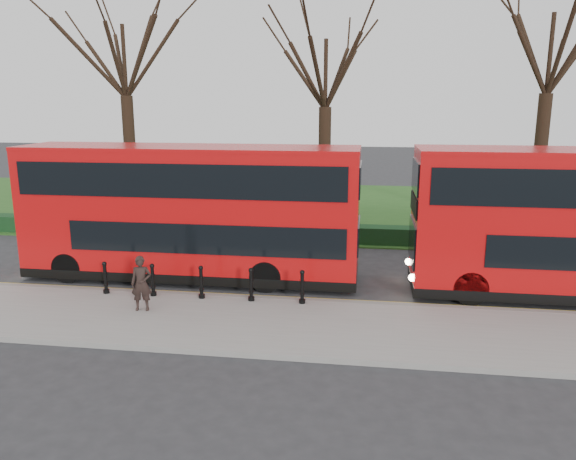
# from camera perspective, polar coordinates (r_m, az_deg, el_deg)

# --- Properties ---
(ground) EXTENTS (120.00, 120.00, 0.00)m
(ground) POSITION_cam_1_polar(r_m,az_deg,el_deg) (19.02, -4.93, -6.06)
(ground) COLOR #28282B
(ground) RESTS_ON ground
(pavement) EXTENTS (60.00, 4.00, 0.15)m
(pavement) POSITION_cam_1_polar(r_m,az_deg,el_deg) (16.28, -7.35, -9.23)
(pavement) COLOR gray
(pavement) RESTS_ON ground
(kerb) EXTENTS (60.00, 0.25, 0.16)m
(kerb) POSITION_cam_1_polar(r_m,az_deg,el_deg) (18.08, -5.65, -6.86)
(kerb) COLOR slate
(kerb) RESTS_ON ground
(grass_verge) EXTENTS (60.00, 18.00, 0.06)m
(grass_verge) POSITION_cam_1_polar(r_m,az_deg,el_deg) (33.33, 0.89, 2.39)
(grass_verge) COLOR #24511B
(grass_verge) RESTS_ON ground
(hedge) EXTENTS (60.00, 0.90, 0.80)m
(hedge) POSITION_cam_1_polar(r_m,az_deg,el_deg) (25.32, -1.48, -0.21)
(hedge) COLOR black
(hedge) RESTS_ON ground
(yellow_line_outer) EXTENTS (60.00, 0.10, 0.01)m
(yellow_line_outer) POSITION_cam_1_polar(r_m,az_deg,el_deg) (18.38, -5.42, -6.75)
(yellow_line_outer) COLOR yellow
(yellow_line_outer) RESTS_ON ground
(yellow_line_inner) EXTENTS (60.00, 0.10, 0.01)m
(yellow_line_inner) POSITION_cam_1_polar(r_m,az_deg,el_deg) (18.56, -5.28, -6.55)
(yellow_line_inner) COLOR yellow
(yellow_line_inner) RESTS_ON ground
(tree_left) EXTENTS (7.48, 7.48, 11.69)m
(tree_left) POSITION_cam_1_polar(r_m,az_deg,el_deg) (30.14, -16.34, 16.92)
(tree_left) COLOR black
(tree_left) RESTS_ON ground
(tree_mid) EXTENTS (6.86, 6.86, 10.72)m
(tree_mid) POSITION_cam_1_polar(r_m,az_deg,el_deg) (27.61, 3.86, 16.31)
(tree_mid) COLOR black
(tree_mid) RESTS_ON ground
(tree_right) EXTENTS (7.58, 7.58, 11.84)m
(tree_right) POSITION_cam_1_polar(r_m,az_deg,el_deg) (28.67, 25.17, 16.69)
(tree_right) COLOR black
(tree_right) RESTS_ON ground
(bollard_row) EXTENTS (6.50, 0.15, 1.00)m
(bollard_row) POSITION_cam_1_polar(r_m,az_deg,el_deg) (17.81, -8.80, -5.32)
(bollard_row) COLOR black
(bollard_row) RESTS_ON pavement
(bus_lead) EXTENTS (11.75, 2.70, 4.68)m
(bus_lead) POSITION_cam_1_polar(r_m,az_deg,el_deg) (19.96, -9.88, 1.72)
(bus_lead) COLOR #BB0B0D
(bus_lead) RESTS_ON ground
(pedestrian) EXTENTS (0.67, 0.51, 1.64)m
(pedestrian) POSITION_cam_1_polar(r_m,az_deg,el_deg) (17.07, -14.68, -5.28)
(pedestrian) COLOR black
(pedestrian) RESTS_ON pavement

